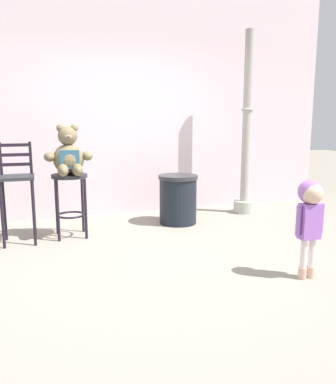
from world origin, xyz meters
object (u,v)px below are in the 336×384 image
at_px(bar_chair_empty, 17,185).
at_px(trash_bin, 178,199).
at_px(bar_stool_with_teddy, 70,192).
at_px(child_walking, 310,208).
at_px(lamppost, 246,144).
at_px(teddy_bear, 69,156).

bearing_deg(bar_chair_empty, trash_bin, 6.51).
distance_m(bar_stool_with_teddy, child_walking, 2.69).
height_order(bar_stool_with_teddy, lamppost, lamppost).
xyz_separation_m(bar_stool_with_teddy, bar_chair_empty, (-0.58, -0.05, 0.12)).
relative_size(child_walking, bar_chair_empty, 0.77).
xyz_separation_m(teddy_bear, trash_bin, (1.42, 0.21, -0.63)).
xyz_separation_m(bar_stool_with_teddy, trash_bin, (1.42, 0.18, -0.21)).
bearing_deg(bar_stool_with_teddy, lamppost, 9.85).
xyz_separation_m(teddy_bear, bar_chair_empty, (-0.58, -0.02, -0.30)).
distance_m(trash_bin, bar_chair_empty, 2.03).
distance_m(lamppost, bar_chair_empty, 3.21).
bearing_deg(teddy_bear, lamppost, 10.46).
xyz_separation_m(child_walking, trash_bin, (-0.43, 2.13, -0.30)).
height_order(bar_stool_with_teddy, trash_bin, bar_stool_with_teddy).
height_order(trash_bin, bar_chair_empty, bar_chair_empty).
xyz_separation_m(bar_stool_with_teddy, child_walking, (1.84, -1.95, 0.09)).
distance_m(child_walking, bar_chair_empty, 3.08).
bearing_deg(bar_stool_with_teddy, bar_chair_empty, -175.29).
distance_m(child_walking, trash_bin, 2.19).
bearing_deg(trash_bin, teddy_bear, -171.65).
height_order(bar_stool_with_teddy, child_walking, child_walking).
relative_size(trash_bin, lamppost, 0.25).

